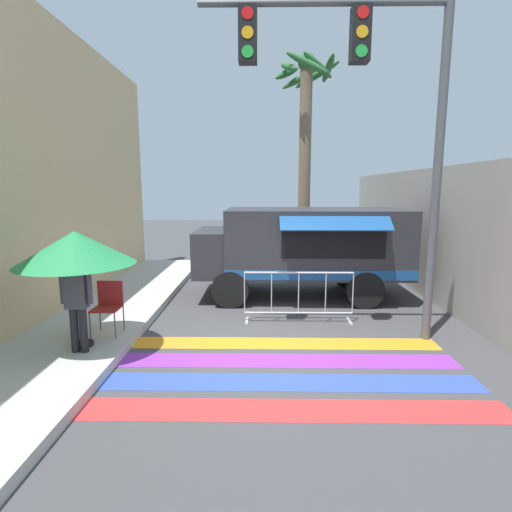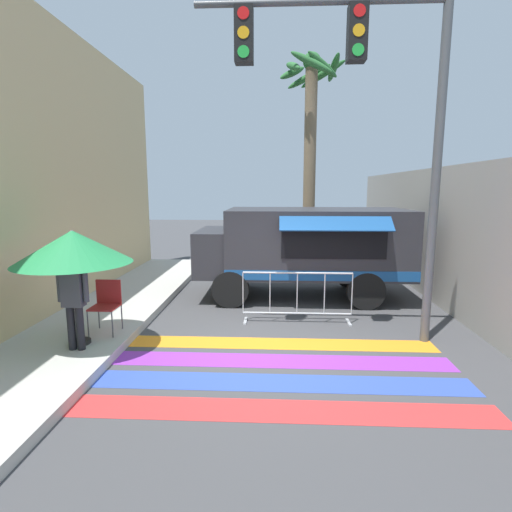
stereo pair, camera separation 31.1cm
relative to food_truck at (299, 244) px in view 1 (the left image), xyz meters
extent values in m
plane|color=#424244|center=(-0.93, -3.48, -1.41)|extent=(60.00, 60.00, 0.00)
cube|color=#B7B5AD|center=(-5.53, -3.48, -1.33)|extent=(4.40, 16.00, 0.17)
cube|color=#A39E93|center=(3.44, -0.48, 0.28)|extent=(0.20, 16.00, 3.38)
cube|color=red|center=(-0.93, -5.65, -1.41)|extent=(6.40, 0.56, 0.01)
cube|color=#334FB2|center=(-0.93, -4.89, -1.41)|extent=(6.40, 0.56, 0.01)
cube|color=purple|center=(-0.93, -4.13, -1.41)|extent=(6.40, 0.56, 0.01)
cube|color=orange|center=(-0.93, -3.37, -1.41)|extent=(6.40, 0.56, 0.01)
cube|color=#2D2D33|center=(0.42, 0.01, 0.08)|extent=(4.59, 2.39, 1.69)
cube|color=#2D2D33|center=(-1.88, 0.01, -0.20)|extent=(1.62, 2.20, 1.14)
cube|color=#1E232D|center=(-2.64, 0.01, 0.09)|extent=(0.06, 1.91, 0.43)
cube|color=black|center=(0.69, -1.20, 0.20)|extent=(2.43, 0.03, 0.76)
cube|color=#194C8C|center=(0.69, -1.41, 0.66)|extent=(2.53, 0.43, 0.31)
cube|color=#194C8C|center=(0.42, -1.19, -0.59)|extent=(4.59, 0.01, 0.24)
cylinder|color=black|center=(-1.74, -1.09, -0.96)|extent=(0.90, 0.22, 0.90)
cylinder|color=black|center=(-1.74, 1.10, -0.96)|extent=(0.90, 0.22, 0.90)
cylinder|color=black|center=(1.50, -1.09, -0.96)|extent=(0.90, 0.22, 0.90)
cylinder|color=black|center=(1.50, 1.10, -0.96)|extent=(0.90, 0.22, 0.90)
cylinder|color=#515456|center=(2.17, -3.08, 1.82)|extent=(0.16, 0.16, 6.46)
cylinder|color=#515456|center=(0.05, -3.08, 4.53)|extent=(4.25, 0.11, 0.11)
cube|color=black|center=(0.68, -3.11, 4.02)|extent=(0.32, 0.28, 0.90)
cylinder|color=red|center=(0.68, -3.25, 4.32)|extent=(0.20, 0.02, 0.20)
cylinder|color=#F2A519|center=(0.68, -3.25, 4.02)|extent=(0.20, 0.02, 0.20)
cylinder|color=green|center=(0.68, -3.25, 3.72)|extent=(0.20, 0.02, 0.20)
cube|color=black|center=(-1.23, -3.11, 4.02)|extent=(0.32, 0.28, 0.90)
cylinder|color=red|center=(-1.23, -3.25, 4.32)|extent=(0.20, 0.02, 0.20)
cylinder|color=#F2A519|center=(-1.23, -3.25, 4.02)|extent=(0.20, 0.02, 0.20)
cylinder|color=green|center=(-1.23, -3.25, 3.72)|extent=(0.20, 0.02, 0.20)
cylinder|color=black|center=(-4.07, -3.94, -1.21)|extent=(0.36, 0.36, 0.06)
cylinder|color=#B2B2B7|center=(-4.07, -3.94, -0.25)|extent=(0.04, 0.04, 1.99)
cone|color=#268C4C|center=(-4.07, -3.94, 0.47)|extent=(1.94, 1.94, 0.56)
cylinder|color=#4C4C51|center=(-4.07, -3.62, -1.00)|extent=(0.02, 0.02, 0.48)
cylinder|color=#4C4C51|center=(-3.61, -3.62, -1.00)|extent=(0.02, 0.02, 0.48)
cylinder|color=#4C4C51|center=(-4.07, -3.17, -1.00)|extent=(0.02, 0.02, 0.48)
cylinder|color=#4C4C51|center=(-3.61, -3.17, -1.00)|extent=(0.02, 0.02, 0.48)
cube|color=#B22626|center=(-3.84, -3.39, -0.74)|extent=(0.48, 0.48, 0.03)
cube|color=#B22626|center=(-3.84, -3.17, -0.50)|extent=(0.48, 0.03, 0.46)
cylinder|color=black|center=(-4.07, -4.19, -0.87)|extent=(0.13, 0.13, 0.75)
cylinder|color=black|center=(-3.92, -4.19, -0.87)|extent=(0.13, 0.13, 0.75)
cube|color=#3F3F47|center=(-3.99, -4.19, -0.18)|extent=(0.34, 0.20, 0.61)
cylinder|color=#3F3F47|center=(-4.21, -4.19, -0.15)|extent=(0.09, 0.09, 0.52)
cylinder|color=#3F3F47|center=(-3.77, -4.19, -0.15)|extent=(0.09, 0.09, 0.52)
sphere|color=tan|center=(-3.99, -4.19, 0.26)|extent=(0.21, 0.21, 0.21)
cylinder|color=#B7BABF|center=(-0.19, -2.13, -0.32)|extent=(2.32, 0.04, 0.04)
cylinder|color=#B7BABF|center=(-0.19, -2.13, -1.21)|extent=(2.32, 0.04, 0.04)
cylinder|color=#B7BABF|center=(-1.35, -2.13, -0.77)|extent=(0.02, 0.02, 0.89)
cylinder|color=#B7BABF|center=(-0.77, -2.13, -0.77)|extent=(0.02, 0.02, 0.89)
cylinder|color=#B7BABF|center=(-0.19, -2.13, -0.77)|extent=(0.02, 0.02, 0.89)
cylinder|color=#B7BABF|center=(0.39, -2.13, -0.77)|extent=(0.02, 0.02, 0.89)
cylinder|color=#B7BABF|center=(0.97, -2.13, -0.77)|extent=(0.02, 0.02, 0.89)
cube|color=#B7BABF|center=(-1.30, -2.13, -1.39)|extent=(0.06, 0.44, 0.03)
cube|color=#B7BABF|center=(0.92, -2.13, -1.39)|extent=(0.06, 0.44, 0.03)
cylinder|color=#7A664C|center=(0.50, 3.85, 2.04)|extent=(0.42, 0.42, 6.89)
sphere|color=#2D6B33|center=(0.50, 3.85, 5.63)|extent=(0.60, 0.60, 0.60)
ellipsoid|color=#2D6B33|center=(1.24, 3.90, 5.44)|extent=(0.35, 1.48, 0.74)
ellipsoid|color=#2D6B33|center=(0.95, 4.62, 5.43)|extent=(1.64, 1.09, 0.90)
ellipsoid|color=#2D6B33|center=(0.48, 4.69, 5.39)|extent=(1.61, 0.29, 1.01)
ellipsoid|color=#2D6B33|center=(-0.12, 4.31, 5.41)|extent=(1.09, 1.36, 0.86)
ellipsoid|color=#2D6B33|center=(-0.13, 3.66, 5.44)|extent=(0.61, 1.34, 0.69)
ellipsoid|color=#2D6B33|center=(0.43, 3.11, 5.40)|extent=(1.45, 0.38, 0.89)
ellipsoid|color=#2D6B33|center=(0.80, 3.28, 5.37)|extent=(1.20, 0.78, 0.86)
camera|label=1|loc=(-0.97, -10.43, 1.43)|focal=28.00mm
camera|label=2|loc=(-0.66, -10.42, 1.43)|focal=28.00mm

